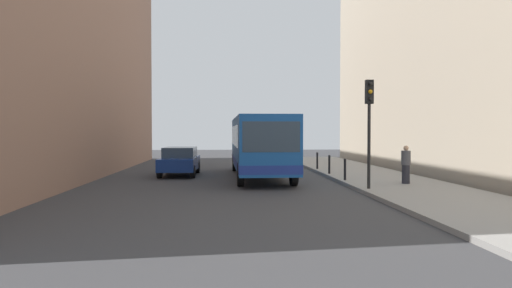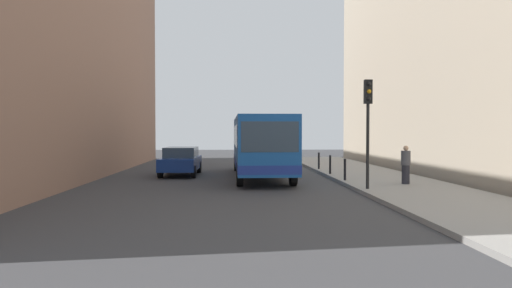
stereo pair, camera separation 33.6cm
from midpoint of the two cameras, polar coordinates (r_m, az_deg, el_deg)
ground_plane at (r=20.31m, az=1.10°, el=-5.01°), size 80.00×80.00×0.00m
sidewalk at (r=21.45m, az=15.68°, el=-4.52°), size 4.40×40.00×0.15m
building_left at (r=26.61m, az=-26.00°, el=13.38°), size 7.00×32.00×15.70m
building_right at (r=28.06m, az=25.10°, el=12.94°), size 7.00×32.00×15.88m
bus at (r=23.95m, az=0.02°, el=0.12°), size 2.63×11.04×3.00m
car_beside_bus at (r=25.26m, az=-9.54°, el=-1.97°), size 1.95×4.44×1.48m
traffic_light at (r=18.29m, az=12.99°, el=3.66°), size 0.28×0.33×4.10m
bollard_near at (r=21.38m, az=10.24°, el=-3.03°), size 0.11×0.11×0.95m
bollard_mid at (r=24.45m, az=8.44°, el=-2.45°), size 0.11×0.11×0.95m
bollard_far at (r=27.55m, az=7.05°, el=-2.00°), size 0.11×0.11×0.95m
pedestrian_near_signal at (r=20.48m, az=17.17°, el=-2.41°), size 0.38×0.38×1.58m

